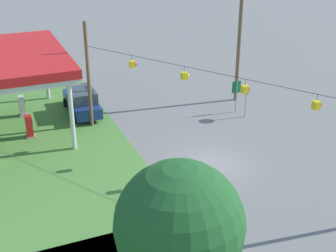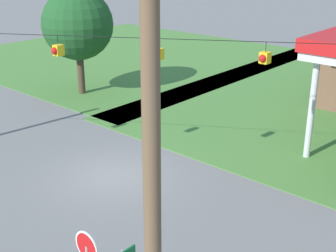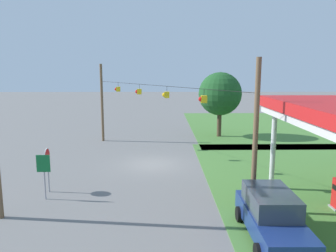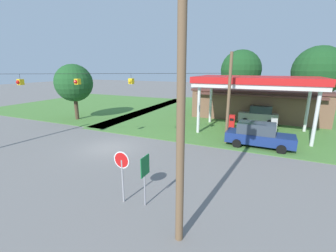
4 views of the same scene
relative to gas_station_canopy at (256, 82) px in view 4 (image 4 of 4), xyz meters
The scene contains 16 objects.
ground_plane 14.25m from the gas_station_canopy, 136.69° to the right, with size 160.00×160.00×0.00m, color slate.
grass_verge_station_corner 9.71m from the gas_station_canopy, 76.32° to the left, with size 36.00×28.00×0.04m, color #4C7F38.
grass_verge_opposite_corner 27.07m from the gas_station_canopy, 165.24° to the left, with size 24.00×24.00×0.04m, color #4C7F38.
gas_station_canopy is the anchor object (origin of this frame).
gas_station_store 8.72m from the gas_station_canopy, 90.53° to the left, with size 15.12×8.81×3.59m.
fuel_pump_near 4.47m from the gas_station_canopy, behind, with size 0.71×0.56×1.55m.
fuel_pump_far 4.47m from the gas_station_canopy, ahead, with size 0.71×0.56×1.55m.
car_at_pumps_front 5.68m from the gas_station_canopy, 79.49° to the right, with size 5.09×2.16×1.92m.
car_at_pumps_rear 5.61m from the gas_station_canopy, 85.35° to the left, with size 4.15×2.26×2.04m.
stop_sign_roadside 15.75m from the gas_station_canopy, 106.81° to the right, with size 0.80×0.08×2.50m.
route_sign 15.33m from the gas_station_canopy, 103.04° to the right, with size 0.10×0.70×2.40m.
utility_pole_main 16.02m from the gas_station_canopy, 94.34° to the right, with size 2.20×0.44×10.86m.
signal_span_gantry 13.46m from the gas_station_canopy, 136.64° to the right, with size 16.39×10.24×7.27m.
tree_behind_station 15.90m from the gas_station_canopy, 101.98° to the left, with size 6.20×6.20×8.82m.
tree_west_verge 19.90m from the gas_station_canopy, behind, with size 4.31×4.31×6.51m.
tree_far_back 11.31m from the gas_station_canopy, 57.00° to the left, with size 5.75×5.75×8.57m.
Camera 4 is at (11.01, -13.21, 6.10)m, focal length 24.00 mm.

